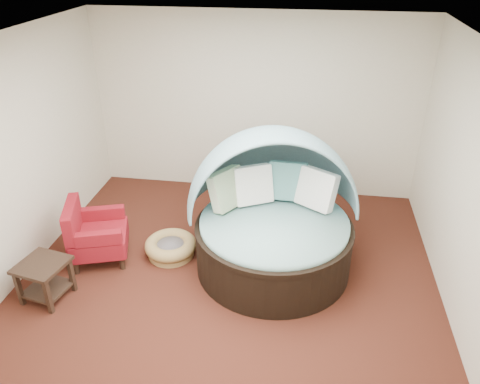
# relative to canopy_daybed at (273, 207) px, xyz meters

# --- Properties ---
(floor) EXTENTS (5.00, 5.00, 0.00)m
(floor) POSITION_rel_canopy_daybed_xyz_m (-0.48, -0.52, -0.81)
(floor) COLOR #4B2115
(floor) RESTS_ON ground
(wall_back) EXTENTS (5.00, 0.00, 5.00)m
(wall_back) POSITION_rel_canopy_daybed_xyz_m (-0.48, 1.98, 0.59)
(wall_back) COLOR beige
(wall_back) RESTS_ON floor
(wall_front) EXTENTS (5.00, 0.00, 5.00)m
(wall_front) POSITION_rel_canopy_daybed_xyz_m (-0.48, -3.02, 0.59)
(wall_front) COLOR beige
(wall_front) RESTS_ON floor
(wall_left) EXTENTS (0.00, 5.00, 5.00)m
(wall_left) POSITION_rel_canopy_daybed_xyz_m (-2.98, -0.52, 0.59)
(wall_left) COLOR beige
(wall_left) RESTS_ON floor
(wall_right) EXTENTS (0.00, 5.00, 5.00)m
(wall_right) POSITION_rel_canopy_daybed_xyz_m (2.02, -0.52, 0.59)
(wall_right) COLOR beige
(wall_right) RESTS_ON floor
(ceiling) EXTENTS (5.00, 5.00, 0.00)m
(ceiling) POSITION_rel_canopy_daybed_xyz_m (-0.48, -0.52, 1.99)
(ceiling) COLOR white
(ceiling) RESTS_ON wall_back
(canopy_daybed) EXTENTS (2.33, 2.28, 1.76)m
(canopy_daybed) POSITION_rel_canopy_daybed_xyz_m (0.00, 0.00, 0.00)
(canopy_daybed) COLOR black
(canopy_daybed) RESTS_ON floor
(pet_basket) EXTENTS (0.78, 0.78, 0.23)m
(pet_basket) POSITION_rel_canopy_daybed_xyz_m (-1.31, -0.06, -0.69)
(pet_basket) COLOR olive
(pet_basket) RESTS_ON floor
(red_armchair) EXTENTS (0.88, 0.88, 0.82)m
(red_armchair) POSITION_rel_canopy_daybed_xyz_m (-2.24, -0.28, -0.44)
(red_armchair) COLOR black
(red_armchair) RESTS_ON floor
(side_table) EXTENTS (0.59, 0.59, 0.48)m
(side_table) POSITION_rel_canopy_daybed_xyz_m (-2.48, -1.07, -0.50)
(side_table) COLOR black
(side_table) RESTS_ON floor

